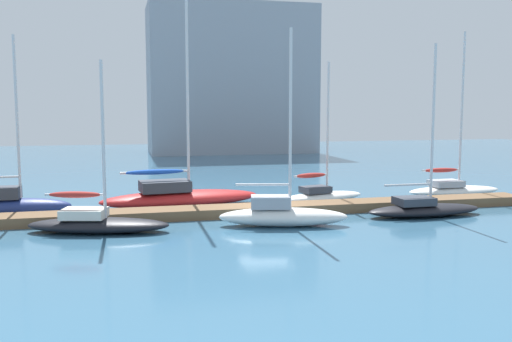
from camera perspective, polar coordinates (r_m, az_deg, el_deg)
name	(u,v)px	position (r m, az deg, el deg)	size (l,w,h in m)	color
ground_plane	(265,214)	(28.43, 0.96, -4.44)	(120.00, 120.00, 0.00)	#386684
dock_pier	(265,209)	(28.39, 0.96, -3.96)	(29.43, 1.75, 0.49)	brown
sailboat_0	(14,204)	(30.13, -23.53, -3.15)	(5.34, 1.58, 8.90)	navy
sailboat_1	(96,222)	(25.19, -16.03, -5.01)	(6.42, 3.32, 7.39)	black
sailboat_2	(179,195)	(30.78, -7.90, -2.44)	(8.99, 3.40, 13.89)	#B21E1E
sailboat_3	(282,214)	(25.51, 2.67, -4.37)	(6.09, 2.89, 8.90)	white
sailboat_4	(322,194)	(32.42, 6.75, -2.31)	(5.56, 2.85, 8.01)	white
sailboat_5	(423,207)	(29.08, 16.76, -3.59)	(6.10, 1.94, 8.51)	black
sailboat_6	(453,188)	(36.58, 19.52, -1.61)	(6.25, 2.14, 10.00)	white
harbor_building_distant	(231,80)	(69.79, -2.60, 9.26)	(20.05, 9.53, 17.79)	#9399A3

